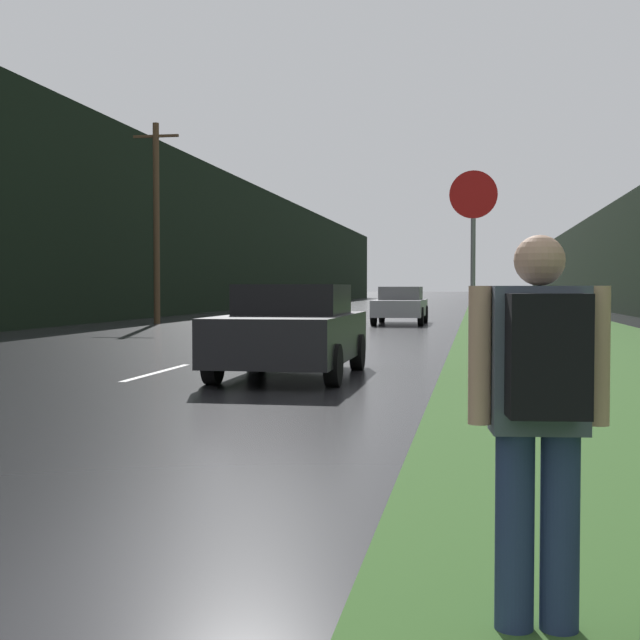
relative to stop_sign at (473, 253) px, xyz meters
name	(u,v)px	position (x,y,z in m)	size (l,w,h in m)	color
grass_verge	(530,318)	(2.49, 28.43, -1.88)	(6.00, 240.00, 0.02)	#386028
lane_stripe_c	(157,372)	(-5.09, 0.76, -1.89)	(0.12, 3.00, 0.01)	silver
lane_stripe_d	(260,345)	(-5.09, 7.76, -1.89)	(0.12, 3.00, 0.01)	silver
lane_stripe_e	(312,331)	(-5.09, 14.76, -1.89)	(0.12, 3.00, 0.01)	silver
treeline_far_side	(210,241)	(-15.68, 38.43, 2.27)	(2.00, 140.00, 8.33)	black
treeline_near_side	(631,257)	(8.49, 38.43, 1.18)	(2.00, 140.00, 6.14)	black
utility_pole_far	(156,220)	(-12.05, 19.53, 2.08)	(1.80, 0.24, 7.68)	#4C3823
stop_sign	(473,253)	(0.00, 0.00, 0.00)	(0.69, 0.07, 3.09)	slate
hitchhiker_with_backpack	(540,407)	(0.30, -9.51, -0.97)	(0.55, 0.43, 1.60)	navy
car_passing_near	(292,330)	(-2.80, 0.54, -1.17)	(1.96, 4.19, 1.44)	black
car_passing_far	(401,305)	(-2.80, 21.04, -1.16)	(1.93, 4.69, 1.43)	#9E9EA3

